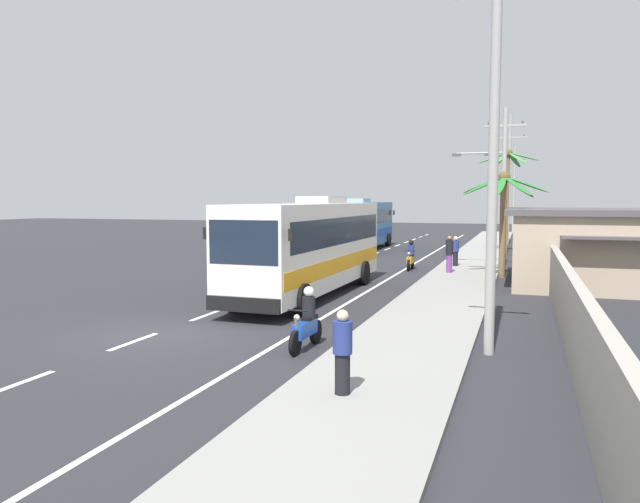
# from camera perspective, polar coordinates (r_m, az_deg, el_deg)

# --- Properties ---
(ground_plane) EXTENTS (160.00, 160.00, 0.00)m
(ground_plane) POSITION_cam_1_polar(r_m,az_deg,el_deg) (17.13, -15.54, -7.60)
(ground_plane) COLOR #28282D
(sidewalk_kerb) EXTENTS (3.20, 90.00, 0.14)m
(sidewalk_kerb) POSITION_cam_1_polar(r_m,az_deg,el_deg) (24.22, 12.17, -3.70)
(sidewalk_kerb) COLOR gray
(sidewalk_kerb) RESTS_ON ground
(lane_markings) EXTENTS (3.79, 71.00, 0.01)m
(lane_markings) POSITION_cam_1_polar(r_m,az_deg,el_deg) (29.72, 4.46, -2.14)
(lane_markings) COLOR white
(lane_markings) RESTS_ON ground
(boundary_wall) EXTENTS (0.24, 60.00, 1.90)m
(boundary_wall) POSITION_cam_1_polar(r_m,az_deg,el_deg) (27.96, 20.90, -0.95)
(boundary_wall) COLOR #9E998E
(boundary_wall) RESTS_ON ground
(coach_bus_foreground) EXTENTS (2.90, 11.47, 3.79)m
(coach_bus_foreground) POSITION_cam_1_polar(r_m,az_deg,el_deg) (22.93, -0.92, 0.71)
(coach_bus_foreground) COLOR silver
(coach_bus_foreground) RESTS_ON ground
(coach_bus_far_lane) EXTENTS (3.07, 10.58, 3.73)m
(coach_bus_far_lane) POSITION_cam_1_polar(r_m,az_deg,el_deg) (43.94, 3.96, 2.69)
(coach_bus_far_lane) COLOR #2366A8
(coach_bus_far_lane) RESTS_ON ground
(motorcycle_beside_bus) EXTENTS (0.56, 1.96, 1.53)m
(motorcycle_beside_bus) POSITION_cam_1_polar(r_m,az_deg,el_deg) (14.90, -1.26, -6.82)
(motorcycle_beside_bus) COLOR black
(motorcycle_beside_bus) RESTS_ON ground
(motorcycle_trailing) EXTENTS (0.56, 1.96, 1.55)m
(motorcycle_trailing) POSITION_cam_1_polar(r_m,az_deg,el_deg) (31.83, 8.59, -0.57)
(motorcycle_trailing) COLOR black
(motorcycle_trailing) RESTS_ON ground
(pedestrian_near_kerb) EXTENTS (0.36, 0.36, 1.55)m
(pedestrian_near_kerb) POSITION_cam_1_polar(r_m,az_deg,el_deg) (11.04, 2.15, -9.34)
(pedestrian_near_kerb) COLOR black
(pedestrian_near_kerb) RESTS_ON sidewalk_kerb
(pedestrian_midwalk) EXTENTS (0.36, 0.36, 1.58)m
(pedestrian_midwalk) POSITION_cam_1_polar(r_m,az_deg,el_deg) (32.74, 12.71, 0.10)
(pedestrian_midwalk) COLOR black
(pedestrian_midwalk) RESTS_ON sidewalk_kerb
(pedestrian_far_walk) EXTENTS (0.36, 0.36, 1.78)m
(pedestrian_far_walk) POSITION_cam_1_polar(r_m,az_deg,el_deg) (29.70, 12.15, -0.18)
(pedestrian_far_walk) COLOR #75388E
(pedestrian_far_walk) RESTS_ON sidewalk_kerb
(utility_pole_nearest) EXTENTS (1.92, 0.24, 9.94)m
(utility_pole_nearest) POSITION_cam_1_polar(r_m,az_deg,el_deg) (14.67, 16.15, 10.49)
(utility_pole_nearest) COLOR #9E9E99
(utility_pole_nearest) RESTS_ON ground
(utility_pole_mid) EXTENTS (3.64, 0.24, 8.29)m
(utility_pole_mid) POSITION_cam_1_polar(r_m,az_deg,el_deg) (32.16, 16.82, 6.14)
(utility_pole_mid) COLOR #9E9E99
(utility_pole_mid) RESTS_ON ground
(utility_pole_far) EXTENTS (3.18, 0.24, 10.25)m
(utility_pole_far) POSITION_cam_1_polar(r_m,az_deg,el_deg) (49.74, 17.40, 6.75)
(utility_pole_far) COLOR #9E9E99
(utility_pole_far) RESTS_ON ground
(utility_pole_distant) EXTENTS (2.40, 0.24, 9.40)m
(utility_pole_distant) POSITION_cam_1_polar(r_m,az_deg,el_deg) (67.26, 17.90, 5.77)
(utility_pole_distant) COLOR #9E9E99
(utility_pole_distant) RESTS_ON ground
(palm_nearest) EXTENTS (3.95, 3.92, 4.96)m
(palm_nearest) POSITION_cam_1_polar(r_m,az_deg,el_deg) (29.28, 17.01, 4.72)
(palm_nearest) COLOR brown
(palm_nearest) RESTS_ON ground
(palm_second) EXTENTS (3.95, 3.36, 7.02)m
(palm_second) POSITION_cam_1_polar(r_m,az_deg,el_deg) (42.51, 17.34, 6.99)
(palm_second) COLOR brown
(palm_second) RESTS_ON ground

